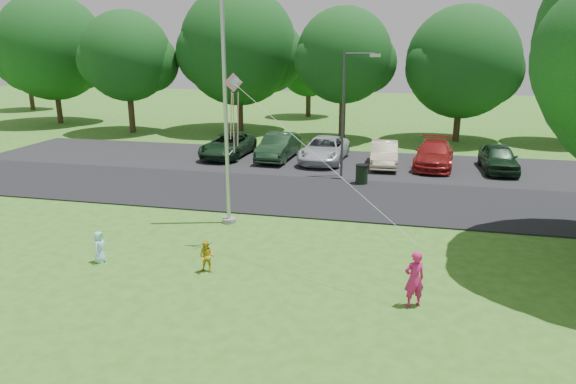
% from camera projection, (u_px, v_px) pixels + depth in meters
% --- Properties ---
extents(ground, '(120.00, 120.00, 0.00)m').
position_uv_depth(ground, '(293.00, 294.00, 13.43)').
color(ground, '#326B1C').
rests_on(ground, ground).
extents(park_road, '(60.00, 6.00, 0.06)m').
position_uv_depth(park_road, '(338.00, 197.00, 21.86)').
color(park_road, black).
rests_on(park_road, ground).
extents(parking_strip, '(42.00, 7.00, 0.06)m').
position_uv_depth(parking_strip, '(354.00, 164.00, 27.95)').
color(parking_strip, black).
rests_on(parking_strip, ground).
extents(flagpole, '(0.50, 0.50, 10.00)m').
position_uv_depth(flagpole, '(225.00, 109.00, 17.71)').
color(flagpole, '#B7BABF').
rests_on(flagpole, ground).
extents(street_lamp, '(1.70, 0.30, 6.05)m').
position_uv_depth(street_lamp, '(348.00, 103.00, 24.27)').
color(street_lamp, '#3F3F44').
rests_on(street_lamp, ground).
extents(trash_can, '(0.60, 0.60, 0.95)m').
position_uv_depth(trash_can, '(362.00, 175.00, 23.84)').
color(trash_can, black).
rests_on(trash_can, ground).
extents(tree_row, '(64.35, 11.94, 10.88)m').
position_uv_depth(tree_row, '(394.00, 54.00, 34.23)').
color(tree_row, '#332316').
rests_on(tree_row, ground).
extents(horizon_trees, '(77.46, 7.20, 7.02)m').
position_uv_depth(horizon_trees, '(426.00, 69.00, 43.13)').
color(horizon_trees, '#332316').
rests_on(horizon_trees, ground).
extents(parked_cars, '(16.69, 4.93, 1.46)m').
position_uv_depth(parked_cars, '(344.00, 150.00, 27.99)').
color(parked_cars, black).
rests_on(parked_cars, ground).
extents(woman, '(0.63, 0.54, 1.46)m').
position_uv_depth(woman, '(414.00, 279.00, 12.63)').
color(woman, '#D11B6C').
rests_on(woman, ground).
extents(child_yellow, '(0.47, 0.37, 0.95)m').
position_uv_depth(child_yellow, '(207.00, 257.00, 14.61)').
color(child_yellow, gold).
rests_on(child_yellow, ground).
extents(child_blue, '(0.32, 0.48, 0.97)m').
position_uv_depth(child_blue, '(99.00, 247.00, 15.29)').
color(child_blue, '#A6E3FF').
rests_on(child_blue, ground).
extents(kite, '(5.82, 3.16, 3.82)m').
position_uv_depth(kite, '(238.00, 101.00, 15.34)').
color(kite, pink).
rests_on(kite, ground).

